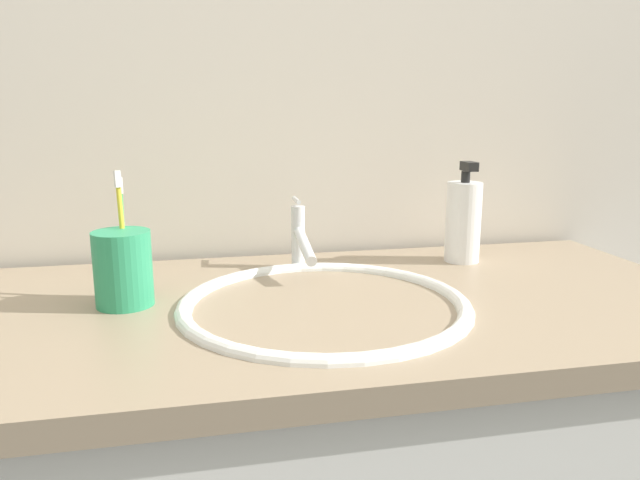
# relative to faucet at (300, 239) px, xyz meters

# --- Properties ---
(tiled_wall_back) EXTENTS (2.45, 0.04, 2.40)m
(tiled_wall_back) POSITION_rel_faucet_xyz_m (-0.02, 0.16, 0.24)
(tiled_wall_back) COLOR beige
(tiled_wall_back) RESTS_ON ground
(sink_basin) EXTENTS (0.42, 0.42, 0.12)m
(sink_basin) POSITION_rel_faucet_xyz_m (0.00, -0.19, -0.10)
(sink_basin) COLOR white
(sink_basin) RESTS_ON vanity_counter
(faucet) EXTENTS (0.02, 0.17, 0.12)m
(faucet) POSITION_rel_faucet_xyz_m (0.00, 0.00, 0.00)
(faucet) COLOR silver
(faucet) RESTS_ON sink_basin
(toothbrush_cup) EXTENTS (0.08, 0.08, 0.11)m
(toothbrush_cup) POSITION_rel_faucet_xyz_m (-0.28, -0.13, -0.00)
(toothbrush_cup) COLOR #2D9966
(toothbrush_cup) RESTS_ON vanity_counter
(toothbrush_green) EXTENTS (0.01, 0.04, 0.17)m
(toothbrush_green) POSITION_rel_faucet_xyz_m (-0.28, -0.09, 0.05)
(toothbrush_green) COLOR green
(toothbrush_green) RESTS_ON toothbrush_cup
(toothbrush_yellow) EXTENTS (0.02, 0.03, 0.18)m
(toothbrush_yellow) POSITION_rel_faucet_xyz_m (-0.28, -0.11, 0.05)
(toothbrush_yellow) COLOR yellow
(toothbrush_yellow) RESTS_ON toothbrush_cup
(soap_dispenser) EXTENTS (0.06, 0.06, 0.18)m
(soap_dispenser) POSITION_rel_faucet_xyz_m (0.30, 0.00, 0.02)
(soap_dispenser) COLOR white
(soap_dispenser) RESTS_ON vanity_counter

